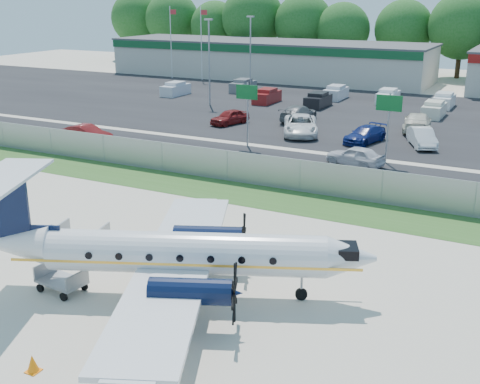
% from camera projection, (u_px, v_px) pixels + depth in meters
% --- Properties ---
extents(ground, '(170.00, 170.00, 0.00)m').
position_uv_depth(ground, '(174.00, 285.00, 24.80)').
color(ground, beige).
rests_on(ground, ground).
extents(grass_verge, '(170.00, 4.00, 0.02)m').
position_uv_depth(grass_verge, '(287.00, 201.00, 34.96)').
color(grass_verge, '#2D561E').
rests_on(grass_verge, ground).
extents(access_road, '(170.00, 8.00, 0.02)m').
position_uv_depth(access_road, '(327.00, 171.00, 40.88)').
color(access_road, black).
rests_on(access_road, ground).
extents(parking_lot, '(170.00, 32.00, 0.02)m').
position_uv_depth(parking_lot, '(398.00, 118.00, 58.67)').
color(parking_lot, black).
rests_on(parking_lot, ground).
extents(perimeter_fence, '(120.00, 0.06, 1.99)m').
position_uv_depth(perimeter_fence, '(300.00, 176.00, 36.34)').
color(perimeter_fence, gray).
rests_on(perimeter_fence, ground).
extents(building_west, '(46.40, 12.40, 5.24)m').
position_uv_depth(building_west, '(268.00, 59.00, 86.82)').
color(building_west, beige).
rests_on(building_west, ground).
extents(sign_left, '(1.80, 0.26, 5.00)m').
position_uv_depth(sign_left, '(247.00, 101.00, 46.53)').
color(sign_left, gray).
rests_on(sign_left, ground).
extents(sign_mid, '(1.80, 0.26, 5.00)m').
position_uv_depth(sign_mid, '(389.00, 113.00, 41.78)').
color(sign_mid, gray).
rests_on(sign_mid, ground).
extents(flagpole_west, '(1.06, 0.12, 10.00)m').
position_uv_depth(flagpole_west, '(171.00, 38.00, 85.12)').
color(flagpole_west, silver).
rests_on(flagpole_west, ground).
extents(flagpole_east, '(1.06, 0.12, 10.00)m').
position_uv_depth(flagpole_east, '(202.00, 39.00, 82.96)').
color(flagpole_east, silver).
rests_on(flagpole_east, ground).
extents(light_pole_nw, '(0.90, 0.35, 9.09)m').
position_uv_depth(light_pole_nw, '(209.00, 56.00, 63.98)').
color(light_pole_nw, gray).
rests_on(light_pole_nw, ground).
extents(light_pole_sw, '(0.90, 0.35, 9.09)m').
position_uv_depth(light_pole_sw, '(250.00, 49.00, 72.45)').
color(light_pole_sw, gray).
rests_on(light_pole_sw, ground).
extents(tree_line, '(112.00, 6.00, 14.00)m').
position_uv_depth(tree_line, '(452.00, 78.00, 87.46)').
color(tree_line, '#1A5017').
rests_on(tree_line, ground).
extents(aircraft, '(15.52, 15.07, 4.81)m').
position_uv_depth(aircraft, '(178.00, 253.00, 23.37)').
color(aircraft, silver).
rests_on(aircraft, ground).
extents(baggage_cart_near, '(2.46, 1.79, 1.17)m').
position_uv_depth(baggage_cart_near, '(83.00, 237.00, 28.32)').
color(baggage_cart_near, gray).
rests_on(baggage_cart_near, ground).
extents(baggage_cart_far, '(2.06, 1.36, 1.02)m').
position_uv_depth(baggage_cart_far, '(62.00, 280.00, 24.16)').
color(baggage_cart_far, gray).
rests_on(baggage_cart_far, ground).
extents(cone_port_wing, '(0.42, 0.42, 0.60)m').
position_uv_depth(cone_port_wing, '(33.00, 364.00, 19.02)').
color(cone_port_wing, orange).
rests_on(cone_port_wing, ground).
extents(cone_starboard_wing, '(0.35, 0.35, 0.50)m').
position_uv_depth(cone_starboard_wing, '(342.00, 189.00, 36.40)').
color(cone_starboard_wing, orange).
rests_on(cone_starboard_wing, ground).
extents(road_car_west, '(4.54, 1.73, 1.48)m').
position_uv_depth(road_car_west, '(87.00, 143.00, 48.60)').
color(road_car_west, maroon).
rests_on(road_car_west, ground).
extents(road_car_mid, '(4.34, 2.39, 1.40)m').
position_uv_depth(road_car_mid, '(354.00, 165.00, 42.28)').
color(road_car_mid, silver).
rests_on(road_car_mid, ground).
extents(parked_car_a, '(2.73, 4.36, 1.38)m').
position_uv_depth(parked_car_a, '(230.00, 124.00, 55.74)').
color(parked_car_a, maroon).
rests_on(parked_car_a, ground).
extents(parked_car_b, '(4.87, 6.65, 1.68)m').
position_uv_depth(parked_car_b, '(300.00, 135.00, 51.59)').
color(parked_car_b, silver).
rests_on(parked_car_b, ground).
extents(parked_car_c, '(2.95, 4.94, 1.34)m').
position_uv_depth(parked_car_c, '(364.00, 143.00, 48.78)').
color(parked_car_c, navy).
rests_on(parked_car_c, ground).
extents(parked_car_d, '(3.22, 4.72, 1.47)m').
position_uv_depth(parked_car_d, '(421.00, 147.00, 47.56)').
color(parked_car_d, silver).
rests_on(parked_car_d, ground).
extents(parked_car_f, '(2.25, 5.31, 1.53)m').
position_uv_depth(parked_car_f, '(298.00, 121.00, 57.23)').
color(parked_car_f, '#595B5E').
rests_on(parked_car_f, ground).
extents(parked_car_g, '(3.12, 5.95, 1.64)m').
position_uv_depth(parked_car_g, '(416.00, 132.00, 52.79)').
color(parked_car_g, beige).
rests_on(parked_car_g, ground).
extents(far_parking_rows, '(56.00, 10.00, 1.60)m').
position_uv_depth(far_parking_rows, '(409.00, 110.00, 62.90)').
color(far_parking_rows, gray).
rests_on(far_parking_rows, ground).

